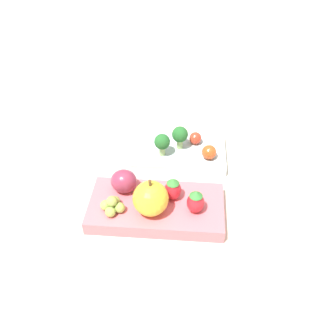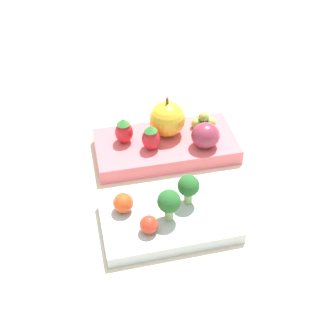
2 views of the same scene
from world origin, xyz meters
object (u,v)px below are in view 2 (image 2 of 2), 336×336
at_px(bento_box_savoury, 171,220).
at_px(grape_cluster, 204,122).
at_px(strawberry_1, 151,138).
at_px(plum, 206,136).
at_px(bento_box_fruit, 166,146).
at_px(broccoli_floret_0, 188,187).
at_px(apple, 167,119).
at_px(broccoli_floret_1, 169,202).
at_px(cherry_tomato_0, 149,225).
at_px(strawberry_0, 124,131).
at_px(cherry_tomato_1, 123,203).

xyz_separation_m(bento_box_savoury, grape_cluster, (-0.07, -0.19, 0.03)).
distance_m(strawberry_1, plum, 0.08).
height_order(bento_box_fruit, broccoli_floret_0, broccoli_floret_0).
bearing_deg(apple, strawberry_1, 52.27).
relative_size(broccoli_floret_1, apple, 0.71).
xyz_separation_m(apple, plum, (-0.06, 0.04, -0.01)).
height_order(apple, plum, apple).
height_order(cherry_tomato_0, apple, apple).
distance_m(plum, grape_cluster, 0.05).
bearing_deg(grape_cluster, apple, 10.96).
distance_m(apple, strawberry_0, 0.07).
bearing_deg(strawberry_0, strawberry_1, 153.37).
bearing_deg(broccoli_floret_0, strawberry_0, -57.95).
height_order(broccoli_floret_1, plum, broccoli_floret_1).
distance_m(bento_box_savoury, strawberry_1, 0.15).
height_order(bento_box_savoury, grape_cluster, grape_cluster).
bearing_deg(apple, cherry_tomato_1, 65.56).
relative_size(strawberry_1, grape_cluster, 1.05).
height_order(cherry_tomato_1, grape_cluster, grape_cluster).
distance_m(bento_box_savoury, bento_box_fruit, 0.16).
xyz_separation_m(bento_box_fruit, strawberry_1, (0.02, 0.02, 0.03)).
bearing_deg(cherry_tomato_0, plum, -120.60).
relative_size(bento_box_fruit, broccoli_floret_0, 5.15).
relative_size(strawberry_0, plum, 0.98).
relative_size(cherry_tomato_0, plum, 0.55).
xyz_separation_m(cherry_tomato_0, strawberry_1, (-0.01, -0.16, 0.01)).
distance_m(broccoli_floret_0, cherry_tomato_1, 0.09).
bearing_deg(strawberry_0, cherry_tomato_0, 98.87).
xyz_separation_m(cherry_tomato_0, plum, (-0.10, -0.16, 0.01)).
xyz_separation_m(bento_box_fruit, broccoli_floret_1, (0.01, 0.16, 0.04)).
bearing_deg(grape_cluster, cherry_tomato_1, 52.21).
bearing_deg(cherry_tomato_1, bento_box_fruit, -115.92).
height_order(strawberry_1, grape_cluster, strawberry_1).
distance_m(broccoli_floret_1, plum, 0.16).
distance_m(broccoli_floret_1, grape_cluster, 0.21).
bearing_deg(bento_box_fruit, broccoli_floret_1, 87.06).
height_order(apple, grape_cluster, apple).
xyz_separation_m(broccoli_floret_0, cherry_tomato_0, (0.06, 0.05, -0.02)).
bearing_deg(grape_cluster, strawberry_1, 28.48).
xyz_separation_m(broccoli_floret_1, cherry_tomato_0, (0.03, 0.02, -0.02)).
xyz_separation_m(strawberry_0, strawberry_1, (-0.04, 0.02, -0.00)).
bearing_deg(plum, strawberry_1, -0.78).
xyz_separation_m(broccoli_floret_1, strawberry_1, (0.02, -0.14, -0.00)).
height_order(broccoli_floret_0, apple, apple).
bearing_deg(apple, broccoli_floret_1, 86.13).
height_order(bento_box_fruit, plum, plum).
bearing_deg(strawberry_1, apple, -127.73).
distance_m(broccoli_floret_1, cherry_tomato_0, 0.04).
distance_m(cherry_tomato_0, plum, 0.19).
bearing_deg(apple, cherry_tomato_0, 78.63).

